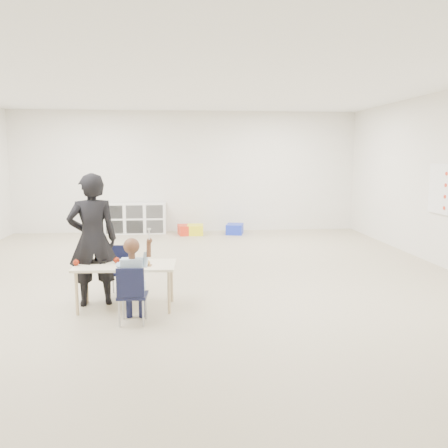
{
  "coord_description": "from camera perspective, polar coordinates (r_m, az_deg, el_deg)",
  "views": [
    {
      "loc": [
        -0.2,
        -6.65,
        1.78
      ],
      "look_at": [
        0.41,
        -0.26,
        0.85
      ],
      "focal_mm": 38.0,
      "sensor_mm": 36.0,
      "label": 1
    }
  ],
  "objects": [
    {
      "name": "room",
      "position": [
        6.67,
        -3.76,
        4.95
      ],
      "size": [
        9.0,
        9.02,
        2.8
      ],
      "color": "#B6A88C",
      "rests_on": "ground"
    },
    {
      "name": "table",
      "position": [
        5.71,
        -11.68,
        -7.3
      ],
      "size": [
        1.18,
        0.64,
        0.53
      ],
      "rotation": [
        0.0,
        0.0,
        -0.05
      ],
      "color": "#FAECC8",
      "rests_on": "ground"
    },
    {
      "name": "chair_near",
      "position": [
        5.19,
        -10.94,
        -8.3
      ],
      "size": [
        0.32,
        0.3,
        0.63
      ],
      "primitive_type": null,
      "rotation": [
        0.0,
        0.0,
        -0.05
      ],
      "color": "black",
      "rests_on": "ground"
    },
    {
      "name": "chair_far",
      "position": [
        6.21,
        -12.32,
        -5.6
      ],
      "size": [
        0.32,
        0.3,
        0.63
      ],
      "primitive_type": null,
      "rotation": [
        0.0,
        0.0,
        -0.05
      ],
      "color": "black",
      "rests_on": "ground"
    },
    {
      "name": "child",
      "position": [
        5.14,
        -11.0,
        -6.36
      ],
      "size": [
        0.44,
        0.44,
        1.0
      ],
      "primitive_type": null,
      "rotation": [
        0.0,
        0.0,
        -0.05
      ],
      "color": "#BCDCFF",
      "rests_on": "chair_near"
    },
    {
      "name": "lunch_tray_near",
      "position": [
        5.66,
        -10.97,
        -4.55
      ],
      "size": [
        0.23,
        0.17,
        0.03
      ],
      "primitive_type": "cube",
      "rotation": [
        0.0,
        0.0,
        -0.05
      ],
      "color": "black",
      "rests_on": "table"
    },
    {
      "name": "lunch_tray_far",
      "position": [
        5.81,
        -14.99,
        -4.35
      ],
      "size": [
        0.23,
        0.17,
        0.03
      ],
      "primitive_type": "cube",
      "rotation": [
        0.0,
        0.0,
        -0.05
      ],
      "color": "black",
      "rests_on": "table"
    },
    {
      "name": "milk_carton",
      "position": [
        5.48,
        -11.51,
        -4.61
      ],
      "size": [
        0.07,
        0.07,
        0.1
      ],
      "primitive_type": "cube",
      "rotation": [
        0.0,
        0.0,
        -0.05
      ],
      "color": "white",
      "rests_on": "table"
    },
    {
      "name": "bread_roll",
      "position": [
        5.53,
        -9.33,
        -4.61
      ],
      "size": [
        0.09,
        0.09,
        0.07
      ],
      "primitive_type": "ellipsoid",
      "color": "tan",
      "rests_on": "table"
    },
    {
      "name": "apple_near",
      "position": [
        5.71,
        -12.79,
        -4.27
      ],
      "size": [
        0.07,
        0.07,
        0.07
      ],
      "primitive_type": "sphere",
      "color": "maroon",
      "rests_on": "table"
    },
    {
      "name": "apple_far",
      "position": [
        5.71,
        -17.37,
        -4.45
      ],
      "size": [
        0.07,
        0.07,
        0.07
      ],
      "primitive_type": "sphere",
      "color": "maroon",
      "rests_on": "table"
    },
    {
      "name": "cubby_shelf",
      "position": [
        11.07,
        -10.63,
        0.68
      ],
      "size": [
        1.4,
        0.4,
        0.7
      ],
      "primitive_type": "cube",
      "color": "white",
      "rests_on": "ground"
    },
    {
      "name": "rules_poster",
      "position": [
        8.39,
        24.48,
        3.88
      ],
      "size": [
        0.02,
        0.6,
        0.8
      ],
      "primitive_type": "cube",
      "color": "white",
      "rests_on": "room"
    },
    {
      "name": "adult",
      "position": [
        5.83,
        -15.52,
        -1.84
      ],
      "size": [
        0.64,
        0.49,
        1.58
      ],
      "primitive_type": "imported",
      "rotation": [
        0.0,
        0.0,
        3.36
      ],
      "color": "black",
      "rests_on": "ground"
    },
    {
      "name": "bin_red",
      "position": [
        10.76,
        -4.53,
        -0.71
      ],
      "size": [
        0.41,
        0.5,
        0.22
      ],
      "primitive_type": "cube",
      "rotation": [
        0.0,
        0.0,
        0.14
      ],
      "color": "red",
      "rests_on": "ground"
    },
    {
      "name": "bin_yellow",
      "position": [
        10.77,
        -3.47,
        -0.68
      ],
      "size": [
        0.38,
        0.48,
        0.22
      ],
      "primitive_type": "cube",
      "rotation": [
        0.0,
        0.0,
        -0.05
      ],
      "color": "yellow",
      "rests_on": "ground"
    },
    {
      "name": "bin_blue",
      "position": [
        10.84,
        1.3,
        -0.6
      ],
      "size": [
        0.46,
        0.54,
        0.23
      ],
      "primitive_type": "cube",
      "rotation": [
        0.0,
        0.0,
        -0.23
      ],
      "color": "#1A30C4",
      "rests_on": "ground"
    }
  ]
}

